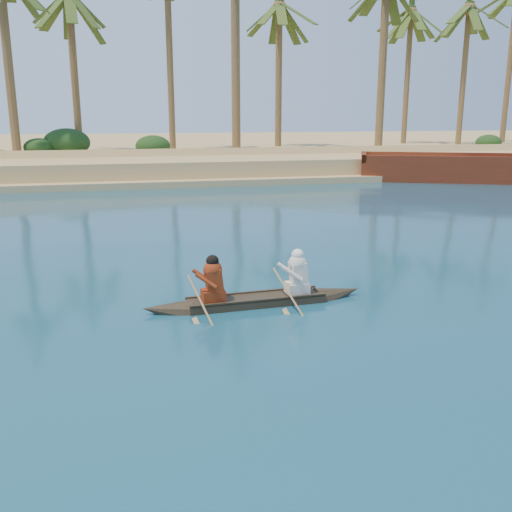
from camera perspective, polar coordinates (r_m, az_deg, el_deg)
name	(u,v)px	position (r m, az deg, el deg)	size (l,w,h in m)	color
sandy_embankment	(58,152)	(56.26, -19.17, 9.81)	(150.00, 51.00, 1.50)	tan
palm_grove	(33,53)	(44.52, -21.42, 18.36)	(110.00, 14.00, 16.00)	#3B521D
shrub_cluster	(35,156)	(40.96, -21.20, 9.28)	(100.00, 6.00, 2.40)	#1A3D16
canoe	(256,293)	(12.11, 0.00, -3.72)	(4.82, 0.89, 1.32)	#362C1D
barge_right	(453,170)	(36.93, 19.14, 8.16)	(11.60, 7.75, 1.84)	maroon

